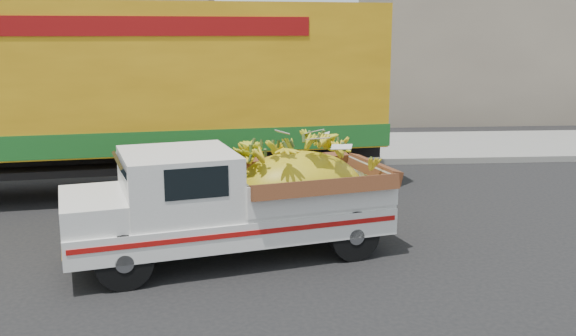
{
  "coord_description": "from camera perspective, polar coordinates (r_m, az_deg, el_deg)",
  "views": [
    {
      "loc": [
        1.78,
        -9.65,
        3.27
      ],
      "look_at": [
        2.59,
        0.28,
        1.13
      ],
      "focal_mm": 40.0,
      "sensor_mm": 36.0,
      "label": 1
    }
  ],
  "objects": [
    {
      "name": "ground",
      "position": [
        10.35,
        -14.42,
        -6.71
      ],
      "size": [
        100.0,
        100.0,
        0.0
      ],
      "primitive_type": "plane",
      "color": "black",
      "rests_on": "ground"
    },
    {
      "name": "pickup_truck",
      "position": [
        9.44,
        -3.15,
        -2.63
      ],
      "size": [
        4.9,
        2.82,
        1.62
      ],
      "rotation": [
        0.0,
        0.0,
        0.26
      ],
      "color": "black",
      "rests_on": "ground"
    },
    {
      "name": "semi_trailer",
      "position": [
        13.39,
        -17.28,
        6.65
      ],
      "size": [
        12.06,
        4.13,
        3.8
      ],
      "rotation": [
        0.0,
        0.0,
        0.14
      ],
      "color": "black",
      "rests_on": "ground"
    },
    {
      "name": "curb",
      "position": [
        15.9,
        -10.99,
        0.3
      ],
      "size": [
        60.0,
        0.25,
        0.15
      ],
      "primitive_type": "cube",
      "color": "gray",
      "rests_on": "ground"
    },
    {
      "name": "building_right",
      "position": [
        27.35,
        22.28,
        10.67
      ],
      "size": [
        14.0,
        6.0,
        6.0
      ],
      "primitive_type": "cube",
      "color": "gray",
      "rests_on": "ground"
    },
    {
      "name": "sidewalk",
      "position": [
        17.95,
        -10.28,
        1.65
      ],
      "size": [
        60.0,
        4.0,
        0.14
      ],
      "primitive_type": "cube",
      "color": "gray",
      "rests_on": "ground"
    }
  ]
}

